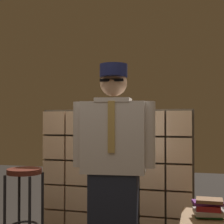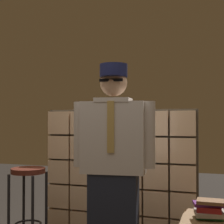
{
  "view_description": "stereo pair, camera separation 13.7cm",
  "coord_description": "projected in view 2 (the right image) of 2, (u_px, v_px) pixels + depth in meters",
  "views": [
    {
      "loc": [
        0.91,
        -2.32,
        1.29
      ],
      "look_at": [
        0.2,
        0.38,
        1.35
      ],
      "focal_mm": 53.91,
      "sensor_mm": 36.0,
      "label": 1
    },
    {
      "loc": [
        1.04,
        -2.28,
        1.29
      ],
      "look_at": [
        0.2,
        0.38,
        1.35
      ],
      "focal_mm": 53.91,
      "sensor_mm": 36.0,
      "label": 2
    }
  ],
  "objects": [
    {
      "name": "book_stack",
      "position": [
        210.0,
        209.0,
        2.69
      ],
      "size": [
        0.28,
        0.23,
        0.16
      ],
      "color": "#1E592D",
      "rests_on": "side_table"
    },
    {
      "name": "standing_person",
      "position": [
        114.0,
        164.0,
        2.8
      ],
      "size": [
        0.7,
        0.32,
        1.75
      ],
      "rotation": [
        0.0,
        0.0,
        0.1
      ],
      "color": "#1E2333",
      "rests_on": "ground"
    },
    {
      "name": "glass_block_wall",
      "position": [
        118.0,
        174.0,
        3.65
      ],
      "size": [
        1.69,
        0.1,
        1.41
      ],
      "color": "#E0B78C",
      "rests_on": "ground"
    },
    {
      "name": "bar_stool",
      "position": [
        28.0,
        189.0,
        3.36
      ],
      "size": [
        0.34,
        0.34,
        0.8
      ],
      "color": "#592319",
      "rests_on": "ground"
    }
  ]
}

